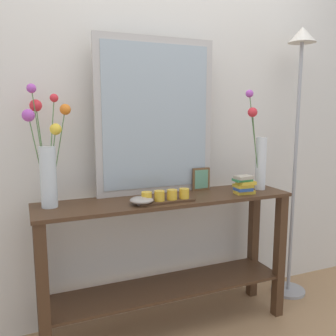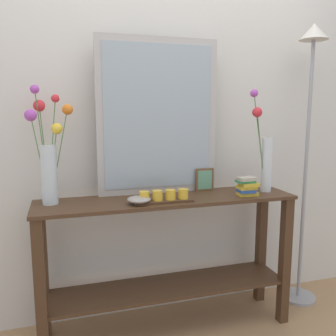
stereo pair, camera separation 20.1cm
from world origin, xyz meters
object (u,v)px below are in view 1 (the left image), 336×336
picture_frame_small (201,179)px  decorative_bowl (142,200)px  tall_vase_left (47,155)px  book_stack (244,185)px  console_table (168,248)px  candle_tray (166,197)px  vase_right (259,154)px  mirror_leaning (156,117)px  floor_lamp (298,120)px

picture_frame_small → decorative_bowl: bearing=-156.5°
tall_vase_left → book_stack: tall_vase_left is taller
console_table → book_stack: (0.46, -0.08, 0.36)m
candle_tray → book_stack: bearing=0.5°
vase_right → decorative_bowl: (-0.80, -0.07, -0.20)m
tall_vase_left → decorative_bowl: size_ratio=4.97×
mirror_leaning → decorative_bowl: bearing=-126.4°
decorative_bowl → picture_frame_small: bearing=23.5°
candle_tray → decorative_bowl: 0.14m
mirror_leaning → vase_right: 0.69m
vase_right → book_stack: 0.24m
decorative_bowl → console_table: bearing=25.3°
mirror_leaning → vase_right: size_ratio=1.48×
vase_right → decorative_bowl: vase_right is taller
console_table → picture_frame_small: bearing=22.2°
picture_frame_small → book_stack: 0.27m
floor_lamp → mirror_leaning: bearing=175.7°
candle_tray → floor_lamp: 1.12m
console_table → tall_vase_left: 0.87m
book_stack → vase_right: bearing=23.5°
floor_lamp → tall_vase_left: bearing=179.8°
tall_vase_left → console_table: bearing=-6.6°
book_stack → decorative_bowl: bearing=-179.3°
console_table → mirror_leaning: size_ratio=1.63×
picture_frame_small → mirror_leaning: bearing=173.5°
console_table → picture_frame_small: 0.48m
mirror_leaning → tall_vase_left: 0.66m
mirror_leaning → decorative_bowl: mirror_leaning is taller
candle_tray → floor_lamp: (1.03, 0.15, 0.41)m
tall_vase_left → vase_right: 1.26m
tall_vase_left → book_stack: 1.14m
console_table → vase_right: size_ratio=2.40×
tall_vase_left → mirror_leaning: bearing=6.3°
console_table → floor_lamp: bearing=4.1°
vase_right → console_table: bearing=178.7°
console_table → tall_vase_left: (-0.64, 0.07, 0.57)m
candle_tray → floor_lamp: bearing=8.5°
mirror_leaning → tall_vase_left: bearing=-173.7°
vase_right → candle_tray: 0.70m
mirror_leaning → candle_tray: (-0.03, -0.23, -0.43)m
tall_vase_left → decorative_bowl: bearing=-19.9°
vase_right → picture_frame_small: 0.40m
candle_tray → mirror_leaning: bearing=82.2°
console_table → candle_tray: bearing=-119.7°
mirror_leaning → candle_tray: mirror_leaning is taller
console_table → candle_tray: candle_tray is taller
mirror_leaning → book_stack: mirror_leaning is taller
candle_tray → decorative_bowl: bearing=-178.4°
candle_tray → floor_lamp: size_ratio=0.17×
book_stack → picture_frame_small: bearing=134.6°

